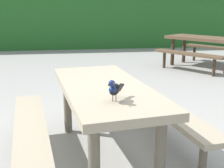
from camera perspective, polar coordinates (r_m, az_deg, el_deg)
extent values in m
plane|color=gray|center=(3.20, 1.32, -12.52)|extent=(60.00, 60.00, 0.00)
cube|color=#235B23|center=(11.34, -5.80, 13.01)|extent=(28.00, 2.15, 2.25)
cube|color=gray|center=(2.82, -1.47, -0.88)|extent=(1.01, 1.89, 0.07)
cylinder|color=#635B4C|center=(2.27, -3.43, -15.12)|extent=(0.09, 0.09, 0.67)
cylinder|color=#635B4C|center=(2.43, 9.24, -13.20)|extent=(0.09, 0.09, 0.67)
cylinder|color=#635B4C|center=(3.54, -8.53, -4.02)|extent=(0.09, 0.09, 0.67)
cylinder|color=#635B4C|center=(3.64, -0.21, -3.30)|extent=(0.09, 0.09, 0.67)
cube|color=gray|center=(2.83, -15.40, -7.60)|extent=(0.52, 1.73, 0.05)
cylinder|color=#635B4C|center=(3.50, -15.40, -7.03)|extent=(0.07, 0.07, 0.39)
cube|color=gray|center=(3.15, 11.02, -4.98)|extent=(0.52, 1.73, 0.05)
cylinder|color=#635B4C|center=(2.74, 17.05, -13.61)|extent=(0.07, 0.07, 0.39)
cylinder|color=#635B4C|center=(3.77, 6.43, -5.01)|extent=(0.07, 0.07, 0.39)
ellipsoid|color=black|center=(2.31, 0.52, -1.05)|extent=(0.14, 0.16, 0.09)
ellipsoid|color=navy|center=(2.27, 0.13, -1.15)|extent=(0.09, 0.09, 0.06)
sphere|color=navy|center=(2.24, -0.05, 0.12)|extent=(0.05, 0.05, 0.05)
sphere|color=#EAE08C|center=(2.22, 0.31, 0.13)|extent=(0.01, 0.01, 0.01)
sphere|color=#EAE08C|center=(2.24, -0.62, 0.22)|extent=(0.01, 0.01, 0.01)
cone|color=black|center=(2.20, -0.45, -0.13)|extent=(0.03, 0.03, 0.02)
cube|color=black|center=(2.42, 1.57, -0.64)|extent=(0.08, 0.10, 0.04)
cylinder|color=#47423D|center=(2.32, 0.77, -2.75)|extent=(0.01, 0.01, 0.05)
cylinder|color=#47423D|center=(2.33, 0.13, -2.67)|extent=(0.01, 0.01, 0.05)
cube|color=brown|center=(7.53, 17.32, 8.33)|extent=(1.69, 1.90, 0.07)
cylinder|color=#382B1D|center=(7.70, 11.55, 6.05)|extent=(0.09, 0.09, 0.67)
cylinder|color=#382B1D|center=(8.15, 13.65, 6.40)|extent=(0.09, 0.09, 0.67)
cube|color=brown|center=(6.96, 14.40, 5.65)|extent=(1.25, 1.54, 0.05)
cylinder|color=#382B1D|center=(6.70, 18.98, 3.04)|extent=(0.07, 0.07, 0.39)
cylinder|color=#382B1D|center=(7.34, 10.00, 4.60)|extent=(0.07, 0.07, 0.39)
cube|color=brown|center=(8.18, 19.50, 6.58)|extent=(1.25, 1.54, 0.05)
cylinder|color=#382B1D|center=(8.51, 15.49, 5.67)|extent=(0.07, 0.07, 0.39)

